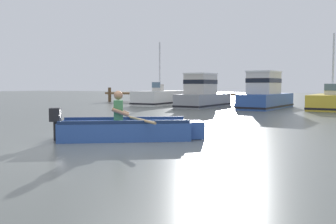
{
  "coord_description": "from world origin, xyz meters",
  "views": [
    {
      "loc": [
        4.42,
        -7.46,
        1.33
      ],
      "look_at": [
        -0.23,
        2.52,
        0.55
      ],
      "focal_mm": 41.01,
      "sensor_mm": 36.0,
      "label": 1
    }
  ],
  "objects": [
    {
      "name": "moored_boat_white",
      "position": [
        -6.86,
        15.56,
        0.45
      ],
      "size": [
        2.0,
        4.96,
        4.15
      ],
      "color": "white",
      "rests_on": "ground"
    },
    {
      "name": "ground_plane",
      "position": [
        0.0,
        0.0,
        0.0
      ],
      "size": [
        120.0,
        120.0,
        0.0
      ],
      "primitive_type": "plane",
      "color": "slate"
    },
    {
      "name": "wooden_dock",
      "position": [
        -6.93,
        18.75,
        0.67
      ],
      "size": [
        12.11,
        1.64,
        1.23
      ],
      "color": "brown",
      "rests_on": "ground"
    },
    {
      "name": "moored_boat_yellow",
      "position": [
        3.73,
        15.04,
        0.4
      ],
      "size": [
        2.44,
        4.91,
        4.08
      ],
      "color": "gold",
      "rests_on": "ground"
    },
    {
      "name": "moored_boat_grey",
      "position": [
        -3.37,
        14.13,
        0.74
      ],
      "size": [
        2.09,
        4.84,
        2.02
      ],
      "color": "gray",
      "rests_on": "ground"
    },
    {
      "name": "rowboat_with_person",
      "position": [
        -0.4,
        0.56,
        0.25
      ],
      "size": [
        3.42,
        2.55,
        1.19
      ],
      "color": "#2D519E",
      "rests_on": "ground"
    },
    {
      "name": "moored_boat_blue",
      "position": [
        0.29,
        14.39,
        0.77
      ],
      "size": [
        2.37,
        5.39,
        2.09
      ],
      "color": "#2D519E",
      "rests_on": "ground"
    }
  ]
}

